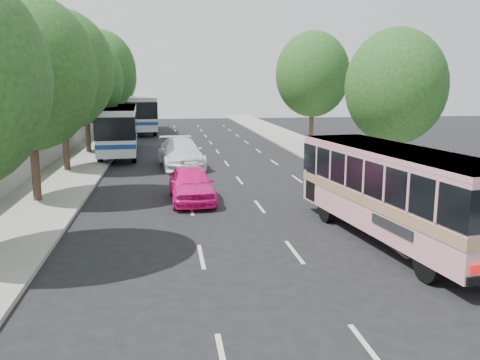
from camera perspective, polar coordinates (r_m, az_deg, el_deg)
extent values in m
plane|color=black|center=(17.70, 1.36, -6.17)|extent=(120.00, 120.00, 0.00)
cube|color=#9E998E|center=(37.47, -16.86, 2.52)|extent=(4.00, 90.00, 0.15)
cube|color=#9E998E|center=(38.74, 8.87, 3.09)|extent=(4.00, 90.00, 0.12)
cube|color=#9E998E|center=(37.68, -19.64, 3.66)|extent=(0.30, 90.00, 1.50)
cylinder|color=#38281E|center=(23.62, -22.02, 1.83)|extent=(0.36, 0.36, 3.61)
ellipsoid|color=#233F16|center=(23.39, -22.69, 11.06)|extent=(5.70, 5.70, 6.56)
sphere|color=#233F16|center=(23.05, -22.09, 13.96)|extent=(3.71, 3.71, 3.71)
cylinder|color=#38281E|center=(31.41, -19.00, 4.24)|extent=(0.36, 0.36, 3.80)
ellipsoid|color=#233F16|center=(31.25, -19.45, 11.54)|extent=(6.00, 6.00, 6.90)
sphere|color=#233F16|center=(30.94, -18.95, 13.81)|extent=(3.90, 3.90, 3.90)
cylinder|color=#38281E|center=(39.26, -16.72, 5.34)|extent=(0.36, 0.36, 3.50)
ellipsoid|color=#233F16|center=(39.12, -17.01, 10.71)|extent=(5.52, 5.52, 6.35)
sphere|color=#233F16|center=(38.79, -16.57, 12.38)|extent=(3.59, 3.59, 3.59)
cylinder|color=#38281E|center=(47.14, -15.22, 6.56)|extent=(0.36, 0.36, 3.99)
ellipsoid|color=#233F16|center=(47.04, -15.47, 11.66)|extent=(6.30, 6.30, 7.24)
sphere|color=#233F16|center=(46.74, -15.10, 13.24)|extent=(4.09, 4.09, 4.09)
cylinder|color=#38281E|center=(55.10, -14.44, 7.01)|extent=(0.36, 0.36, 3.72)
ellipsoid|color=#233F16|center=(55.01, -14.63, 11.09)|extent=(5.88, 5.88, 6.76)
sphere|color=#233F16|center=(54.69, -14.30, 12.34)|extent=(3.82, 3.82, 3.82)
cylinder|color=#38281E|center=(27.48, 16.69, 2.92)|extent=(0.36, 0.36, 3.23)
ellipsoid|color=#233F16|center=(27.25, 17.08, 10.01)|extent=(5.10, 5.10, 5.87)
sphere|color=#233F16|center=(27.17, 18.26, 12.10)|extent=(3.32, 3.31, 3.31)
cylinder|color=#38281E|center=(42.50, 8.01, 6.28)|extent=(0.36, 0.36, 3.80)
ellipsoid|color=#233F16|center=(42.38, 8.16, 11.68)|extent=(6.00, 6.00, 6.90)
sphere|color=#233F16|center=(42.25, 8.85, 13.29)|extent=(3.90, 3.90, 3.90)
cube|color=pink|center=(17.22, 17.17, -0.96)|extent=(3.63, 9.89, 2.59)
cube|color=#9E7A59|center=(17.29, 17.11, -1.93)|extent=(3.67, 9.91, 0.34)
cube|color=black|center=(17.14, 17.25, 0.59)|extent=(3.68, 9.92, 1.06)
cube|color=pink|center=(17.03, 17.39, 3.05)|extent=(3.65, 9.91, 0.15)
cylinder|color=black|center=(19.47, 9.73, -3.21)|extent=(0.42, 1.03, 1.00)
cylinder|color=black|center=(20.45, 15.11, -2.76)|extent=(0.42, 1.03, 1.00)
cylinder|color=black|center=(14.37, 20.38, -8.83)|extent=(0.42, 1.03, 1.00)
imported|color=#F7158A|center=(22.55, -5.50, -0.44)|extent=(2.04, 4.70, 1.58)
imported|color=white|center=(31.88, -6.66, 3.01)|extent=(3.06, 6.32, 1.77)
cube|color=white|center=(38.29, -13.46, 5.78)|extent=(3.02, 11.75, 2.96)
cube|color=black|center=(38.26, -13.49, 6.32)|extent=(3.07, 11.78, 1.46)
cube|color=navy|center=(38.36, -13.41, 4.66)|extent=(3.06, 11.77, 0.29)
cube|color=white|center=(38.20, -13.56, 7.89)|extent=(3.04, 11.77, 0.14)
cylinder|color=black|center=(42.16, -14.65, 4.13)|extent=(0.36, 1.08, 1.07)
cylinder|color=black|center=(42.07, -11.69, 4.25)|extent=(0.36, 1.08, 1.07)
cylinder|color=black|center=(34.47, -15.44, 2.68)|extent=(0.36, 1.08, 1.07)
cylinder|color=black|center=(34.36, -11.82, 2.82)|extent=(0.36, 1.08, 1.07)
cube|color=silver|center=(55.75, -11.26, 7.56)|extent=(4.09, 13.09, 3.27)
cube|color=black|center=(55.73, -11.27, 7.97)|extent=(4.14, 13.12, 1.61)
cube|color=navy|center=(55.80, -11.23, 6.71)|extent=(4.13, 13.11, 0.32)
cube|color=silver|center=(55.69, -11.32, 9.16)|extent=(4.11, 13.11, 0.15)
cylinder|color=black|center=(59.86, -12.59, 6.15)|extent=(0.47, 1.21, 1.18)
cylinder|color=black|center=(59.99, -10.26, 6.24)|extent=(0.47, 1.21, 1.18)
cylinder|color=black|center=(51.32, -12.27, 5.43)|extent=(0.47, 1.21, 1.18)
cylinder|color=black|center=(51.46, -9.55, 5.54)|extent=(0.47, 1.21, 1.18)
cube|color=silver|center=(22.40, -5.54, 1.77)|extent=(0.56, 0.20, 0.18)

